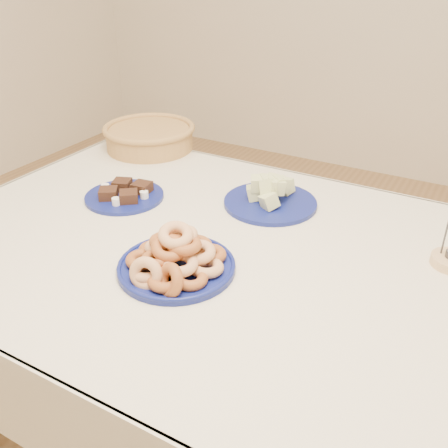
# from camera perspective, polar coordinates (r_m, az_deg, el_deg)

# --- Properties ---
(ground) EXTENTS (5.00, 5.00, 0.00)m
(ground) POSITION_cam_1_polar(r_m,az_deg,el_deg) (1.81, 0.85, -23.55)
(ground) COLOR #956E46
(ground) RESTS_ON ground
(dining_table) EXTENTS (1.71, 1.11, 0.75)m
(dining_table) POSITION_cam_1_polar(r_m,az_deg,el_deg) (1.35, 1.05, -6.75)
(dining_table) COLOR brown
(dining_table) RESTS_ON ground
(donut_platter) EXTENTS (0.29, 0.29, 0.13)m
(donut_platter) POSITION_cam_1_polar(r_m,az_deg,el_deg) (1.20, -5.59, -4.05)
(donut_platter) COLOR navy
(donut_platter) RESTS_ON dining_table
(melon_plate) EXTENTS (0.35, 0.35, 0.10)m
(melon_plate) POSITION_cam_1_polar(r_m,az_deg,el_deg) (1.51, 5.32, 3.18)
(melon_plate) COLOR navy
(melon_plate) RESTS_ON dining_table
(brownie_plate) EXTENTS (0.31, 0.31, 0.04)m
(brownie_plate) POSITION_cam_1_polar(r_m,az_deg,el_deg) (1.58, -11.28, 3.33)
(brownie_plate) COLOR navy
(brownie_plate) RESTS_ON dining_table
(wicker_basket) EXTENTS (0.46, 0.46, 0.09)m
(wicker_basket) POSITION_cam_1_polar(r_m,az_deg,el_deg) (1.96, -8.51, 9.91)
(wicker_basket) COLOR olive
(wicker_basket) RESTS_ON dining_table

